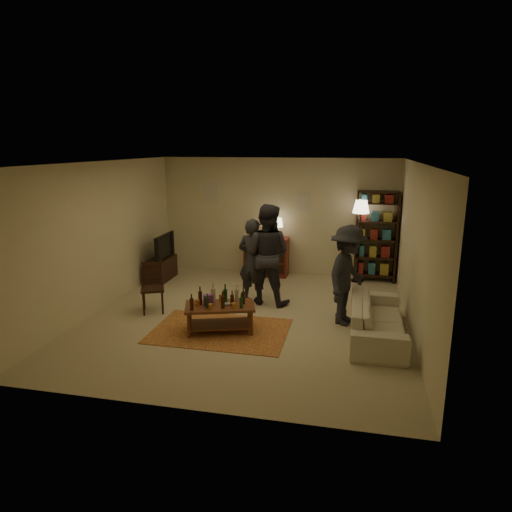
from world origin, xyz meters
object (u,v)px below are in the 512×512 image
(person_by_sofa, at_px, (348,275))
(dining_chair, at_px, (152,285))
(floor_lamp, at_px, (361,212))
(dresser, at_px, (267,255))
(person_right, at_px, (267,254))
(coffee_table, at_px, (219,308))
(person_left, at_px, (253,261))
(tv_stand, at_px, (161,264))
(sofa, at_px, (377,319))
(bookshelf, at_px, (376,236))

(person_by_sofa, bearing_deg, dining_chair, 112.61)
(person_by_sofa, bearing_deg, floor_lamp, 15.96)
(dresser, bearing_deg, person_right, -78.99)
(coffee_table, xyz_separation_m, person_left, (0.21, 1.52, 0.42))
(tv_stand, bearing_deg, sofa, -25.34)
(dresser, bearing_deg, sofa, -52.46)
(tv_stand, height_order, person_by_sofa, person_by_sofa)
(dresser, bearing_deg, coffee_table, -91.91)
(person_left, bearing_deg, person_by_sofa, 172.93)
(tv_stand, height_order, person_left, person_left)
(bookshelf, xyz_separation_m, sofa, (-0.05, -3.18, -0.73))
(coffee_table, height_order, floor_lamp, floor_lamp)
(bookshelf, height_order, person_right, bookshelf)
(tv_stand, relative_size, person_left, 0.64)
(person_by_sofa, bearing_deg, sofa, -113.43)
(dresser, height_order, person_left, person_left)
(dining_chair, xyz_separation_m, person_left, (1.68, 0.86, 0.33))
(tv_stand, xyz_separation_m, floor_lamp, (4.34, 0.85, 1.17))
(dresser, xyz_separation_m, floor_lamp, (2.09, -0.06, 1.08))
(floor_lamp, xyz_separation_m, person_left, (-1.99, -1.86, -0.73))
(bookshelf, bearing_deg, person_by_sofa, -101.42)
(dining_chair, relative_size, person_right, 0.49)
(tv_stand, relative_size, person_by_sofa, 0.62)
(dining_chair, relative_size, floor_lamp, 0.52)
(person_left, bearing_deg, bookshelf, -125.00)
(dining_chair, relative_size, dresser, 0.69)
(floor_lamp, bearing_deg, person_left, -136.97)
(coffee_table, relative_size, person_by_sofa, 0.73)
(sofa, bearing_deg, floor_lamp, 5.73)
(dining_chair, distance_m, bookshelf, 4.96)
(tv_stand, relative_size, bookshelf, 0.52)
(coffee_table, xyz_separation_m, dresser, (0.11, 3.44, 0.07))
(tv_stand, xyz_separation_m, person_right, (2.62, -0.98, 0.58))
(coffee_table, xyz_separation_m, bookshelf, (2.55, 3.50, 0.63))
(sofa, relative_size, person_right, 1.08)
(tv_stand, bearing_deg, floor_lamp, 11.08)
(person_right, bearing_deg, bookshelf, -125.97)
(dresser, distance_m, floor_lamp, 2.35)
(dining_chair, height_order, sofa, dining_chair)
(dining_chair, height_order, dresser, dresser)
(coffee_table, xyz_separation_m, floor_lamp, (2.20, 3.37, 1.15))
(dresser, distance_m, person_left, 1.95)
(tv_stand, xyz_separation_m, bookshelf, (4.69, 0.98, 0.65))
(dining_chair, xyz_separation_m, person_right, (1.96, 0.89, 0.47))
(dining_chair, bearing_deg, person_left, 2.78)
(bookshelf, bearing_deg, floor_lamp, -159.73)
(bookshelf, height_order, floor_lamp, bookshelf)
(dresser, relative_size, person_by_sofa, 0.80)
(dresser, bearing_deg, person_left, -87.10)
(dresser, height_order, floor_lamp, floor_lamp)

